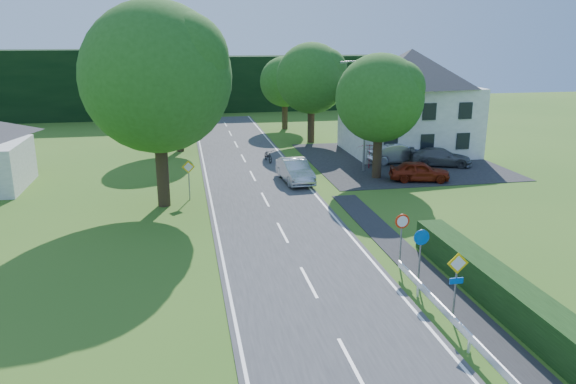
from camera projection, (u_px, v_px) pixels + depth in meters
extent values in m
cube|color=#363538|center=(276.00, 220.00, 30.36)|extent=(7.00, 80.00, 0.04)
cube|color=black|center=(397.00, 160.00, 44.80)|extent=(14.00, 16.00, 0.04)
cube|color=white|center=(216.00, 224.00, 29.77)|extent=(0.12, 80.00, 0.01)
cube|color=white|center=(334.00, 217.00, 30.93)|extent=(0.12, 80.00, 0.01)
cube|color=black|center=(278.00, 83.00, 74.34)|extent=(30.00, 5.00, 7.00)
cube|color=silver|center=(408.00, 120.00, 47.24)|extent=(10.00, 8.00, 5.60)
pyramid|color=#26262B|center=(411.00, 67.00, 46.07)|extent=(10.60, 8.40, 3.00)
cylinder|color=gray|center=(365.00, 117.00, 40.20)|extent=(0.16, 0.16, 8.00)
cylinder|color=gray|center=(356.00, 62.00, 39.00)|extent=(1.70, 0.10, 0.10)
cube|color=gray|center=(344.00, 62.00, 38.85)|extent=(0.50, 0.18, 0.12)
cylinder|color=gray|center=(455.00, 290.00, 19.46)|extent=(0.07, 0.07, 2.40)
cube|color=yellow|center=(458.00, 263.00, 19.16)|extent=(0.78, 0.04, 0.78)
cube|color=white|center=(458.00, 263.00, 19.16)|extent=(0.57, 0.05, 0.57)
cube|color=blue|center=(456.00, 281.00, 19.34)|extent=(0.50, 0.04, 0.22)
cylinder|color=gray|center=(420.00, 259.00, 22.32)|extent=(0.07, 0.07, 2.20)
cylinder|color=blue|center=(422.00, 237.00, 22.04)|extent=(0.64, 0.04, 0.64)
cylinder|color=gray|center=(401.00, 242.00, 24.21)|extent=(0.07, 0.07, 2.20)
cylinder|color=red|center=(402.00, 221.00, 23.93)|extent=(0.64, 0.04, 0.64)
cylinder|color=white|center=(402.00, 221.00, 23.91)|extent=(0.48, 0.04, 0.48)
cylinder|color=gray|center=(189.00, 182.00, 33.99)|extent=(0.07, 0.07, 2.20)
cube|color=yellow|center=(188.00, 167.00, 33.70)|extent=(0.78, 0.04, 0.78)
cube|color=white|center=(188.00, 167.00, 33.70)|extent=(0.57, 0.05, 0.57)
imported|color=#B2B3B7|center=(295.00, 171.00, 38.03)|extent=(1.96, 4.82, 1.56)
imported|color=black|center=(268.00, 156.00, 44.12)|extent=(0.88, 1.93, 0.98)
imported|color=maroon|center=(419.00, 171.00, 38.29)|extent=(4.32, 2.55, 1.38)
imported|color=#ACACB1|center=(395.00, 152.00, 43.76)|extent=(5.05, 2.48, 1.59)
imported|color=#55565B|center=(441.00, 157.00, 42.79)|extent=(4.95, 3.31, 1.33)
imported|color=#BABAC2|center=(430.00, 148.00, 46.05)|extent=(5.44, 3.42, 1.40)
imported|color=#AA0D1D|center=(370.00, 156.00, 41.82)|extent=(2.36, 2.39, 1.85)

